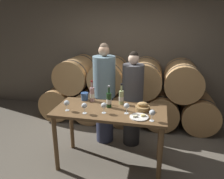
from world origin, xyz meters
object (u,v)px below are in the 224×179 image
(wine_bottle_red, at_px, (109,100))
(bread_basket, at_px, (143,107))
(person_right, at_px, (132,100))
(blue_crock, at_px, (85,96))
(wine_bottle_white, at_px, (121,97))
(wine_glass_left, at_px, (84,106))
(tasting_table, at_px, (110,118))
(person_left, at_px, (104,94))
(wine_bottle_rose, at_px, (92,94))
(wine_glass_right, at_px, (127,106))
(wine_glass_far_left, at_px, (67,103))
(cheese_plate, at_px, (139,117))
(wine_glass_center, at_px, (104,106))
(wine_glass_far_right, at_px, (152,113))

(wine_bottle_red, xyz_separation_m, bread_basket, (0.48, -0.01, -0.06))
(person_right, xyz_separation_m, blue_crock, (-0.70, -0.38, 0.14))
(wine_bottle_white, distance_m, wine_glass_left, 0.61)
(tasting_table, xyz_separation_m, wine_glass_left, (-0.30, -0.20, 0.24))
(person_right, distance_m, wine_glass_left, 1.03)
(person_left, height_order, wine_bottle_rose, person_left)
(blue_crock, relative_size, wine_glass_right, 0.78)
(wine_bottle_red, bearing_deg, wine_glass_far_left, -156.47)
(blue_crock, xyz_separation_m, cheese_plate, (0.89, -0.45, -0.06))
(wine_bottle_white, distance_m, bread_basket, 0.38)
(cheese_plate, xyz_separation_m, wine_glass_center, (-0.48, 0.04, 0.10))
(wine_bottle_red, relative_size, wine_glass_left, 2.18)
(tasting_table, relative_size, wine_bottle_rose, 4.73)
(wine_bottle_red, bearing_deg, tasting_table, -68.29)
(bread_basket, bearing_deg, tasting_table, -171.69)
(cheese_plate, bearing_deg, wine_glass_right, 153.22)
(blue_crock, bearing_deg, wine_bottle_red, -25.06)
(person_right, bearing_deg, person_left, -180.00)
(tasting_table, relative_size, wine_glass_far_left, 10.45)
(person_right, height_order, cheese_plate, person_right)
(tasting_table, relative_size, wine_glass_right, 10.45)
(wine_glass_left, bearing_deg, tasting_table, 33.03)
(wine_bottle_red, height_order, wine_glass_right, wine_bottle_red)
(person_right, xyz_separation_m, wine_glass_far_left, (-0.81, -0.82, 0.19))
(person_left, relative_size, wine_glass_right, 11.65)
(bread_basket, bearing_deg, person_left, 139.60)
(person_right, xyz_separation_m, wine_glass_far_right, (0.35, -0.89, 0.19))
(wine_glass_far_left, relative_size, wine_glass_far_right, 1.00)
(wine_glass_far_right, bearing_deg, wine_glass_center, 170.89)
(wine_glass_far_left, height_order, wine_glass_right, same)
(person_left, relative_size, wine_glass_far_left, 11.65)
(blue_crock, distance_m, wine_glass_right, 0.80)
(wine_bottle_rose, height_order, wine_glass_center, wine_bottle_rose)
(cheese_plate, bearing_deg, tasting_table, 158.00)
(wine_glass_right, bearing_deg, person_left, 123.67)
(wine_glass_far_left, bearing_deg, wine_glass_far_right, -3.73)
(cheese_plate, bearing_deg, wine_glass_center, 175.02)
(wine_glass_far_left, bearing_deg, wine_bottle_white, 29.58)
(person_left, distance_m, wine_glass_left, 0.87)
(blue_crock, bearing_deg, wine_bottle_white, -4.47)
(person_left, bearing_deg, wine_glass_left, -93.83)
(wine_bottle_rose, distance_m, wine_glass_far_left, 0.48)
(wine_bottle_white, xyz_separation_m, wine_glass_right, (0.13, -0.32, -0.00))
(wine_bottle_white, bearing_deg, blue_crock, 175.53)
(wine_bottle_white, height_order, wine_bottle_rose, wine_bottle_rose)
(person_right, relative_size, wine_bottle_red, 4.98)
(person_left, xyz_separation_m, wine_glass_left, (-0.06, -0.86, 0.13))
(wine_glass_left, bearing_deg, person_right, 57.72)
(tasting_table, relative_size, bread_basket, 7.81)
(wine_bottle_red, bearing_deg, bread_basket, -1.48)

